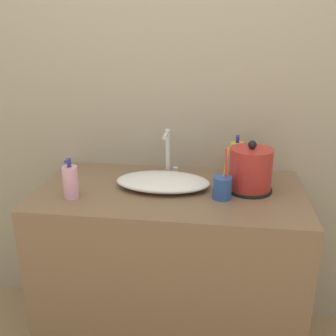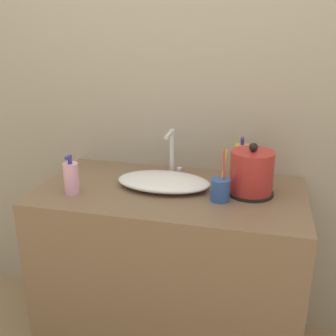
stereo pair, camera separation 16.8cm
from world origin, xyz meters
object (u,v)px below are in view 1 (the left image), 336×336
(faucet, at_px, (168,151))
(lotion_bottle, at_px, (236,159))
(electric_kettle, at_px, (250,171))
(shampoo_bottle, at_px, (71,182))
(toothbrush_cup, at_px, (222,187))

(faucet, relative_size, lotion_bottle, 1.12)
(electric_kettle, height_order, shampoo_bottle, electric_kettle)
(toothbrush_cup, bearing_deg, faucet, 137.92)
(electric_kettle, bearing_deg, shampoo_bottle, -166.35)
(lotion_bottle, distance_m, shampoo_bottle, 0.77)
(faucet, height_order, shampoo_bottle, faucet)
(toothbrush_cup, xyz_separation_m, lotion_bottle, (0.06, 0.27, 0.04))
(toothbrush_cup, distance_m, lotion_bottle, 0.28)
(electric_kettle, height_order, toothbrush_cup, electric_kettle)
(toothbrush_cup, bearing_deg, shampoo_bottle, -172.79)
(lotion_bottle, relative_size, shampoo_bottle, 1.17)
(faucet, height_order, lotion_bottle, faucet)
(toothbrush_cup, height_order, lotion_bottle, toothbrush_cup)
(electric_kettle, xyz_separation_m, lotion_bottle, (-0.05, 0.17, -0.00))
(faucet, bearing_deg, electric_kettle, -19.24)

